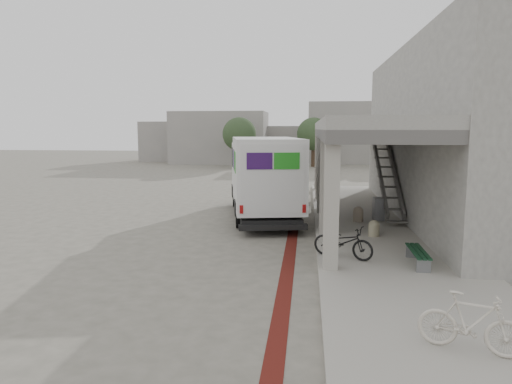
# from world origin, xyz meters

# --- Properties ---
(ground) EXTENTS (120.00, 120.00, 0.00)m
(ground) POSITION_xyz_m (0.00, 0.00, 0.00)
(ground) COLOR #605D52
(ground) RESTS_ON ground
(bike_lane_stripe) EXTENTS (0.35, 40.00, 0.01)m
(bike_lane_stripe) POSITION_xyz_m (1.00, 2.00, 0.01)
(bike_lane_stripe) COLOR #501510
(bike_lane_stripe) RESTS_ON ground
(sidewalk) EXTENTS (4.40, 28.00, 0.12)m
(sidewalk) POSITION_xyz_m (4.00, 0.00, 0.06)
(sidewalk) COLOR #9A968A
(sidewalk) RESTS_ON ground
(transit_building) EXTENTS (7.60, 17.00, 7.00)m
(transit_building) POSITION_xyz_m (6.83, 4.50, 3.40)
(transit_building) COLOR gray
(transit_building) RESTS_ON ground
(distant_backdrop) EXTENTS (28.00, 10.00, 6.50)m
(distant_backdrop) POSITION_xyz_m (-2.84, 35.89, 2.70)
(distant_backdrop) COLOR gray
(distant_backdrop) RESTS_ON ground
(tree_left) EXTENTS (3.20, 3.20, 4.80)m
(tree_left) POSITION_xyz_m (-5.00, 28.00, 3.18)
(tree_left) COLOR #38281C
(tree_left) RESTS_ON ground
(tree_mid) EXTENTS (3.20, 3.20, 4.80)m
(tree_mid) POSITION_xyz_m (2.00, 30.00, 3.18)
(tree_mid) COLOR #38281C
(tree_mid) RESTS_ON ground
(tree_right) EXTENTS (3.20, 3.20, 4.80)m
(tree_right) POSITION_xyz_m (10.00, 29.00, 3.18)
(tree_right) COLOR #38281C
(tree_right) RESTS_ON ground
(fedex_truck) EXTENTS (3.77, 8.14, 3.34)m
(fedex_truck) POSITION_xyz_m (-0.36, 3.85, 1.78)
(fedex_truck) COLOR black
(fedex_truck) RESTS_ON ground
(bench) EXTENTS (0.39, 1.66, 0.39)m
(bench) POSITION_xyz_m (4.43, -2.92, 0.40)
(bench) COLOR slate
(bench) RESTS_ON sidewalk
(bollard_near) EXTENTS (0.37, 0.37, 0.55)m
(bollard_near) POSITION_xyz_m (3.73, 0.26, 0.40)
(bollard_near) COLOR gray
(bollard_near) RESTS_ON sidewalk
(bollard_far) EXTENTS (0.39, 0.39, 0.59)m
(bollard_far) POSITION_xyz_m (3.47, 2.69, 0.42)
(bollard_far) COLOR gray
(bollard_far) RESTS_ON sidewalk
(utility_cabinet) EXTENTS (0.42, 0.55, 0.89)m
(utility_cabinet) POSITION_xyz_m (4.30, 3.09, 0.56)
(utility_cabinet) COLOR slate
(utility_cabinet) RESTS_ON sidewalk
(bicycle_black) EXTENTS (1.84, 1.32, 0.92)m
(bicycle_black) POSITION_xyz_m (2.50, -2.50, 0.58)
(bicycle_black) COLOR black
(bicycle_black) RESTS_ON sidewalk
(bicycle_cream) EXTENTS (1.70, 1.00, 0.99)m
(bicycle_cream) POSITION_xyz_m (4.14, -7.77, 0.61)
(bicycle_cream) COLOR beige
(bicycle_cream) RESTS_ON sidewalk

